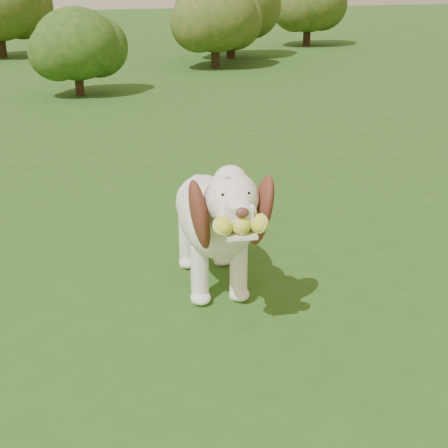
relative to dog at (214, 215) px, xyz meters
name	(u,v)px	position (x,y,z in m)	size (l,w,h in m)	color
ground	(135,328)	(-0.54, -0.25, -0.45)	(80.00, 80.00, 0.00)	#274E16
dog	(214,215)	(0.00, 0.00, 0.00)	(0.59, 1.30, 0.85)	white
shrub_h	(308,1)	(7.78, 12.72, 0.74)	(1.95, 1.95, 2.02)	#382314
shrub_d	(215,16)	(3.66, 9.20, 0.57)	(1.68, 1.68, 1.74)	#382314
shrub_c	(76,44)	(0.48, 6.89, 0.33)	(1.28, 1.28, 1.32)	#382314
shrub_f	(231,2)	(4.66, 10.76, 0.78)	(2.02, 2.02, 2.09)	#382314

